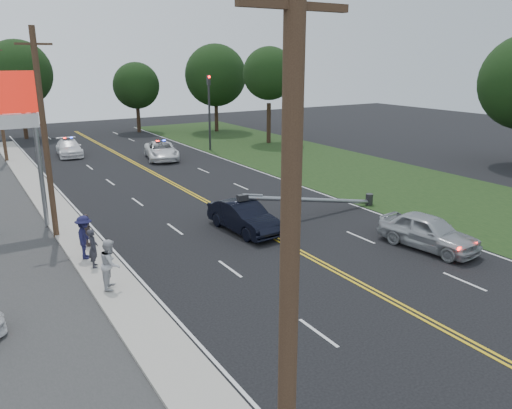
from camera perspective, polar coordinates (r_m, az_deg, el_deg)
ground at (r=20.39m, az=11.85°, el=-8.90°), size 120.00×120.00×0.00m
sidewalk at (r=25.14m, az=-19.21°, el=-4.39°), size 1.80×70.00×0.12m
grass_verge at (r=36.21m, az=16.76°, el=1.98°), size 12.00×80.00×0.01m
centerline_yellow at (r=27.92m, az=-2.22°, el=-1.51°), size 0.36×80.00×0.00m
pylon_sign at (r=27.44m, az=-26.60°, el=9.28°), size 3.20×0.35×8.00m
traffic_signal at (r=48.34m, az=-5.37°, el=11.14°), size 0.28×0.41×7.05m
fallen_streetlight at (r=28.32m, az=7.17°, el=0.55°), size 9.36×0.44×1.91m
utility_pole_near at (r=7.31m, az=3.75°, el=-12.37°), size 1.60×0.28×10.00m
utility_pole_mid at (r=25.72m, az=-23.01°, el=7.27°), size 1.60×0.28×10.00m
tree_6 at (r=60.62m, az=-25.54°, el=13.37°), size 7.06×7.06×10.54m
tree_7 at (r=61.91m, az=-13.52°, el=13.07°), size 5.40×5.40×8.16m
tree_8 at (r=61.04m, az=-4.65°, el=14.50°), size 7.24×7.24×10.23m
tree_9 at (r=52.29m, az=1.51°, el=14.72°), size 5.34×5.34×9.75m
crashed_sedan at (r=25.54m, az=-1.39°, el=-1.41°), size 1.99×4.84×1.56m
waiting_sedan at (r=24.63m, az=19.11°, el=-2.95°), size 2.58×4.99×1.62m
emergency_a at (r=44.85m, az=-10.77°, el=6.07°), size 3.70×5.91×1.52m
emergency_b at (r=48.76m, az=-20.59°, el=6.09°), size 2.53×5.20×1.46m
bystander_a at (r=22.01m, az=-18.10°, el=-4.77°), size 0.54×0.69×1.66m
bystander_b at (r=19.82m, az=-16.30°, el=-6.53°), size 1.08×1.17×1.95m
bystander_c at (r=23.01m, az=-19.00°, el=-3.55°), size 1.09×1.42×1.95m
bystander_d at (r=24.51m, az=-18.75°, el=-2.80°), size 0.43×0.93×1.56m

